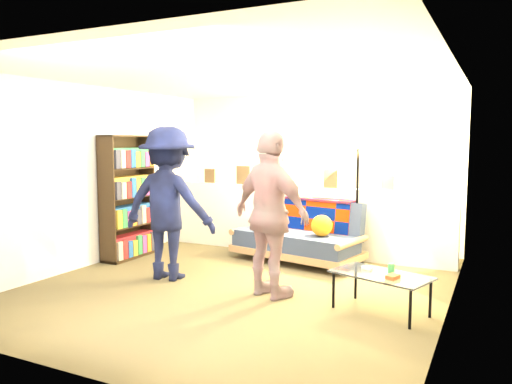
% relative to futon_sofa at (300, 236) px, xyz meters
% --- Properties ---
extents(ground, '(5.00, 5.00, 0.00)m').
position_rel_futon_sofa_xyz_m(ground, '(-0.20, -1.38, -0.36)').
color(ground, brown).
rests_on(ground, ground).
extents(room_shell, '(4.60, 5.05, 2.45)m').
position_rel_futon_sofa_xyz_m(room_shell, '(-0.20, -0.91, 1.31)').
color(room_shell, silver).
rests_on(room_shell, ground).
extents(half_wall_ledge, '(4.45, 0.15, 1.00)m').
position_rel_futon_sofa_xyz_m(half_wall_ledge, '(-0.20, 0.42, 0.14)').
color(half_wall_ledge, silver).
rests_on(half_wall_ledge, ground).
extents(ledge_decor, '(2.97, 0.02, 0.45)m').
position_rel_futon_sofa_xyz_m(ledge_decor, '(-0.42, 0.40, 0.82)').
color(ledge_decor, brown).
rests_on(ledge_decor, half_wall_ledge).
extents(futon_sofa, '(1.91, 1.16, 0.77)m').
position_rel_futon_sofa_xyz_m(futon_sofa, '(0.00, 0.00, 0.00)').
color(futon_sofa, '#AB7E53').
rests_on(futon_sofa, ground).
extents(bookshelf, '(0.29, 0.87, 1.74)m').
position_rel_futon_sofa_xyz_m(bookshelf, '(-2.28, -0.88, 0.46)').
color(bookshelf, black).
rests_on(bookshelf, ground).
extents(coffee_table, '(1.03, 0.76, 0.48)m').
position_rel_futon_sofa_xyz_m(coffee_table, '(1.47, -1.61, 0.00)').
color(coffee_table, black).
rests_on(coffee_table, ground).
extents(floor_lamp, '(0.36, 0.29, 1.63)m').
position_rel_futon_sofa_xyz_m(floor_lamp, '(0.76, 0.20, 0.80)').
color(floor_lamp, black).
rests_on(floor_lamp, ground).
extents(person_left, '(1.25, 0.81, 1.83)m').
position_rel_futon_sofa_xyz_m(person_left, '(-1.12, -1.51, 0.56)').
color(person_left, black).
rests_on(person_left, ground).
extents(person_right, '(1.13, 0.80, 1.78)m').
position_rel_futon_sofa_xyz_m(person_right, '(0.30, -1.63, 0.53)').
color(person_right, '#CB8388').
rests_on(person_right, ground).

